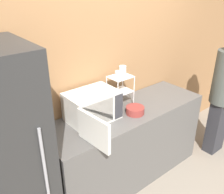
{
  "coord_description": "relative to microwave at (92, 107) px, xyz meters",
  "views": [
    {
      "loc": [
        -1.67,
        -1.46,
        2.26
      ],
      "look_at": [
        -0.2,
        0.34,
        1.14
      ],
      "focal_mm": 40.0,
      "sensor_mm": 36.0,
      "label": 1
    }
  ],
  "objects": [
    {
      "name": "counter",
      "position": [
        0.42,
        -0.07,
        -0.61
      ],
      "size": [
        1.96,
        0.63,
        0.93
      ],
      "color": "#595654",
      "rests_on": "ground_plane"
    },
    {
      "name": "dish_rack",
      "position": [
        0.43,
        0.07,
        0.11
      ],
      "size": [
        0.25,
        0.2,
        0.36
      ],
      "color": "white",
      "rests_on": "counter"
    },
    {
      "name": "glass_front_left",
      "position": [
        0.36,
        0.01,
        0.25
      ],
      "size": [
        0.08,
        0.08,
        0.09
      ],
      "color": "silver",
      "rests_on": "dish_rack"
    },
    {
      "name": "glass_back_right",
      "position": [
        0.51,
        0.12,
        0.25
      ],
      "size": [
        0.08,
        0.08,
        0.09
      ],
      "color": "silver",
      "rests_on": "dish_rack"
    },
    {
      "name": "bowl",
      "position": [
        0.43,
        -0.18,
        -0.11
      ],
      "size": [
        0.2,
        0.2,
        0.08
      ],
      "color": "maroon",
      "rests_on": "counter"
    },
    {
      "name": "person",
      "position": [
        1.74,
        -0.49,
        -0.15
      ],
      "size": [
        0.34,
        0.34,
        1.64
      ],
      "color": "#2D2D33",
      "rests_on": "ground_plane"
    },
    {
      "name": "microwave",
      "position": [
        0.0,
        0.0,
        0.0
      ],
      "size": [
        0.54,
        0.76,
        0.3
      ],
      "color": "silver",
      "rests_on": "counter"
    },
    {
      "name": "wall_back",
      "position": [
        0.42,
        0.28,
        0.22
      ],
      "size": [
        8.0,
        0.06,
        2.6
      ],
      "color": "#9E7047",
      "rests_on": "ground_plane"
    },
    {
      "name": "ground_plane",
      "position": [
        0.42,
        -0.38,
        -1.08
      ],
      "size": [
        12.0,
        12.0,
        0.0
      ],
      "primitive_type": "plane",
      "color": "gray"
    },
    {
      "name": "refrigerator",
      "position": [
        -0.93,
        -0.1,
        -0.14
      ],
      "size": [
        0.62,
        0.7,
        1.87
      ],
      "color": "#2D2D2D",
      "rests_on": "ground_plane"
    }
  ]
}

